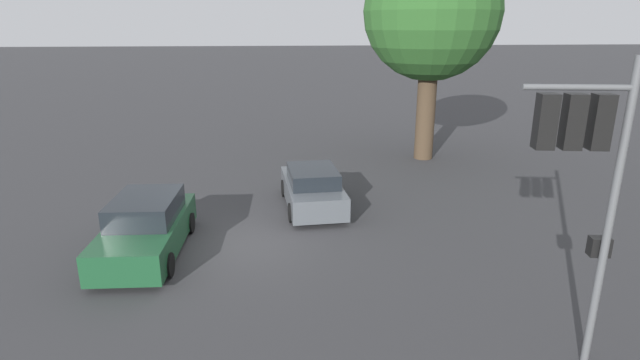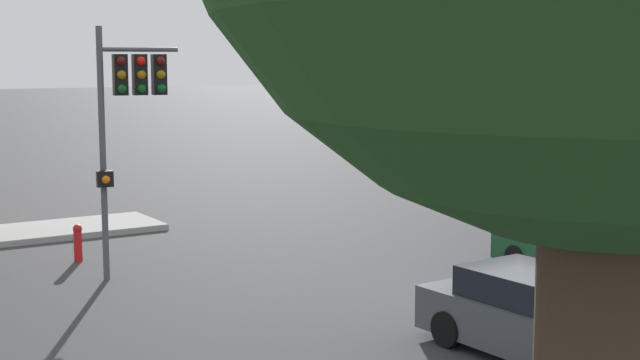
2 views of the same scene
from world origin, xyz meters
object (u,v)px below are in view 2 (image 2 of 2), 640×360
crossing_car_1 (591,247)px  fire_hydrant (78,242)px  crossing_car_0 (538,317)px  traffic_signal (129,100)px

crossing_car_1 → fire_hydrant: size_ratio=5.01×
crossing_car_0 → crossing_car_1: (3.11, -4.88, 0.06)m
crossing_car_0 → traffic_signal: bearing=-160.2°
traffic_signal → crossing_car_0: bearing=32.5°
crossing_car_0 → fire_hydrant: size_ratio=4.58×
crossing_car_0 → crossing_car_1: bearing=119.6°
crossing_car_1 → crossing_car_0: bearing=125.5°
fire_hydrant → traffic_signal: bearing=-166.1°
traffic_signal → fire_hydrant: 4.24m
crossing_car_1 → fire_hydrant: bearing=52.0°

